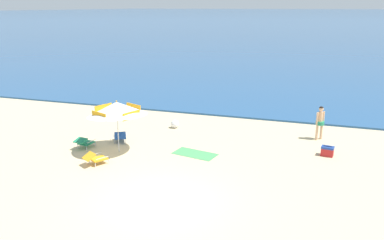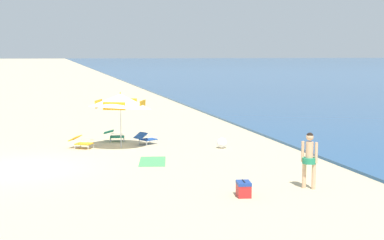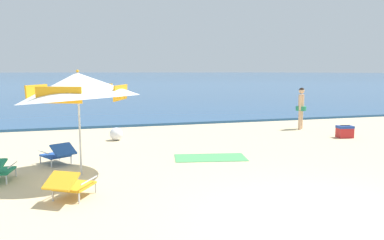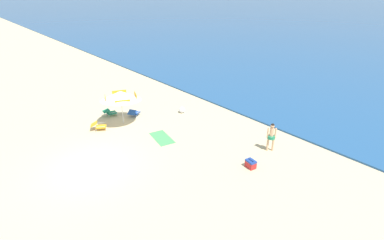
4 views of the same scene
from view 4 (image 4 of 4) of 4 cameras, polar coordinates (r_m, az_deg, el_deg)
ground_plane at (r=15.54m, az=-18.46°, el=-8.45°), size 800.00×800.00×0.00m
beach_umbrella_striped_main at (r=18.77m, az=-13.38°, el=4.53°), size 3.55×3.55×2.28m
lounge_chair_under_umbrella at (r=20.25m, az=-10.96°, el=1.39°), size 0.90×1.03×0.52m
lounge_chair_beside_umbrella at (r=20.67m, az=-15.32°, el=1.46°), size 0.66×0.93×0.49m
lounge_chair_facing_sea at (r=18.94m, az=-17.30°, el=-1.04°), size 0.90×1.03×0.52m
person_standing_near_shore at (r=16.18m, az=14.83°, el=-2.79°), size 0.39×0.39×1.58m
cooler_box at (r=14.89m, az=11.07°, el=-8.17°), size 0.54×0.42×0.43m
beach_ball at (r=20.48m, az=-1.91°, el=1.94°), size 0.41×0.41×0.41m
beach_towel at (r=17.37m, az=-5.74°, el=-3.38°), size 1.95×1.25×0.01m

